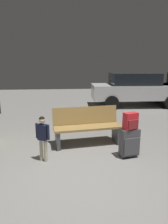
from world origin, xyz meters
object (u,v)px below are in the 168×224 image
child (43,134)px  bench (87,126)px  suitcase (129,142)px  backpack_bright (131,121)px  parked_car_near (136,88)px

child → bench: bearing=39.9°
suitcase → child: bearing=-179.5°
bench → suitcase: 1.12m
bench → suitcase: bearing=-45.0°
backpack_bright → suitcase: bearing=170.3°
suitcase → parked_car_near: bearing=69.3°
bench → suitcase: bench is taller
suitcase → backpack_bright: 0.45m
suitcase → child: size_ratio=0.66×
bench → child: bearing=-140.1°
bench → suitcase: (0.79, -0.79, -0.12)m
backpack_bright → parked_car_near: parked_car_near is taller
backpack_bright → child: size_ratio=0.37×
bench → parked_car_near: (2.78, 4.49, 0.36)m
suitcase → parked_car_near: (1.99, 5.27, 0.48)m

